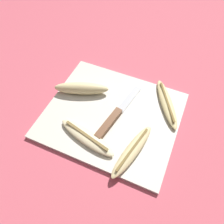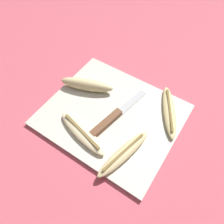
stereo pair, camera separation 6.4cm
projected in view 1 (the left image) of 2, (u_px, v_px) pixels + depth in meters
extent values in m
plane|color=#C65160|center=(112.00, 116.00, 0.66)|extent=(4.00, 4.00, 0.00)
cube|color=beige|center=(112.00, 115.00, 0.65)|extent=(0.39, 0.33, 0.01)
cube|color=brown|center=(109.00, 124.00, 0.62)|extent=(0.04, 0.11, 0.02)
cube|color=#B7BABF|center=(129.00, 99.00, 0.68)|extent=(0.04, 0.12, 0.00)
ellipsoid|color=beige|center=(87.00, 137.00, 0.59)|extent=(0.19, 0.08, 0.02)
cube|color=olive|center=(87.00, 135.00, 0.59)|extent=(0.14, 0.04, 0.00)
ellipsoid|color=beige|center=(81.00, 88.00, 0.68)|extent=(0.17, 0.10, 0.04)
ellipsoid|color=#DBC684|center=(167.00, 103.00, 0.66)|extent=(0.13, 0.18, 0.02)
cube|color=brown|center=(167.00, 101.00, 0.65)|extent=(0.08, 0.13, 0.00)
ellipsoid|color=beige|center=(132.00, 151.00, 0.57)|extent=(0.07, 0.18, 0.02)
cube|color=brown|center=(132.00, 149.00, 0.56)|extent=(0.04, 0.14, 0.00)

